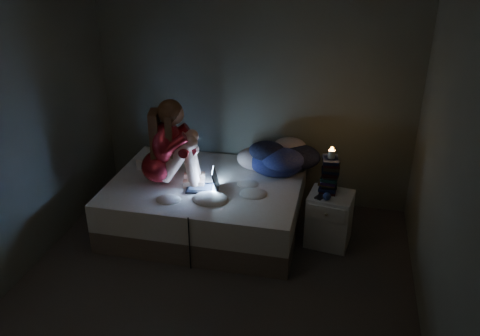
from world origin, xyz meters
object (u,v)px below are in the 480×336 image
(nightstand, at_px, (329,219))
(candle, at_px, (331,157))
(bed, at_px, (206,204))
(woman, at_px, (158,143))
(laptop, at_px, (202,179))
(phone, at_px, (322,197))

(nightstand, distance_m, candle, 0.67)
(bed, relative_size, candle, 24.88)
(woman, relative_size, laptop, 2.81)
(laptop, xyz_separation_m, phone, (1.22, 0.05, -0.09))
(bed, distance_m, laptop, 0.42)
(woman, bearing_deg, bed, 1.51)
(bed, bearing_deg, woman, -164.48)
(woman, relative_size, candle, 11.47)
(nightstand, xyz_separation_m, phone, (-0.09, -0.09, 0.29))
(bed, relative_size, phone, 14.22)
(woman, xyz_separation_m, candle, (1.73, 0.18, -0.06))
(nightstand, bearing_deg, woman, -168.49)
(bed, height_order, laptop, laptop)
(phone, bearing_deg, woman, -161.09)
(laptop, height_order, phone, laptop)
(phone, bearing_deg, nightstand, 62.33)
(bed, xyz_separation_m, woman, (-0.45, -0.12, 0.73))
(nightstand, bearing_deg, candle, 122.78)
(bed, height_order, phone, phone)
(nightstand, relative_size, phone, 4.06)
(phone, bearing_deg, bed, -166.73)
(laptop, distance_m, phone, 1.22)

